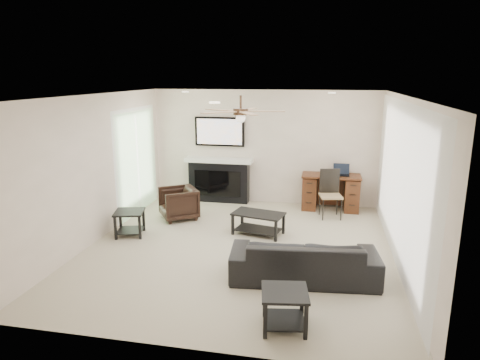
{
  "coord_description": "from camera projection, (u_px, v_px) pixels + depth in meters",
  "views": [
    {
      "loc": [
        1.32,
        -6.51,
        2.81
      ],
      "look_at": [
        -0.07,
        0.38,
        1.08
      ],
      "focal_mm": 32.0,
      "sensor_mm": 36.0,
      "label": 1
    }
  ],
  "objects": [
    {
      "name": "room_shell",
      "position": [
        252.0,
        148.0,
        6.76
      ],
      "size": [
        5.5,
        5.54,
        2.52
      ],
      "color": "beige",
      "rests_on": "ground"
    },
    {
      "name": "end_table_left",
      "position": [
        130.0,
        223.0,
        7.65
      ],
      "size": [
        0.61,
        0.61,
        0.45
      ],
      "primitive_type": "cube",
      "rotation": [
        0.0,
        0.0,
        0.26
      ],
      "color": "black",
      "rests_on": "ground"
    },
    {
      "name": "end_table_near",
      "position": [
        284.0,
        309.0,
        4.84
      ],
      "size": [
        0.59,
        0.59,
        0.45
      ],
      "primitive_type": "cube",
      "rotation": [
        0.0,
        0.0,
        0.15
      ],
      "color": "black",
      "rests_on": "ground"
    },
    {
      "name": "desk",
      "position": [
        330.0,
        192.0,
        9.09
      ],
      "size": [
        1.22,
        0.56,
        0.76
      ],
      "primitive_type": "cube",
      "color": "#3B160E",
      "rests_on": "ground"
    },
    {
      "name": "fireplace_unit",
      "position": [
        219.0,
        160.0,
        9.54
      ],
      "size": [
        1.52,
        0.34,
        1.91
      ],
      "primitive_type": "cube",
      "color": "black",
      "rests_on": "ground"
    },
    {
      "name": "sofa",
      "position": [
        304.0,
        259.0,
        5.99
      ],
      "size": [
        2.12,
        1.0,
        0.6
      ],
      "primitive_type": "imported",
      "rotation": [
        0.0,
        0.0,
        3.24
      ],
      "color": "black",
      "rests_on": "ground"
    },
    {
      "name": "desk_chair",
      "position": [
        331.0,
        194.0,
        8.54
      ],
      "size": [
        0.5,
        0.52,
        0.97
      ],
      "primitive_type": "cube",
      "rotation": [
        0.0,
        0.0,
        0.21
      ],
      "color": "black",
      "rests_on": "ground"
    },
    {
      "name": "coffee_table",
      "position": [
        258.0,
        224.0,
        7.71
      ],
      "size": [
        0.99,
        0.69,
        0.4
      ],
      "primitive_type": "cube",
      "rotation": [
        0.0,
        0.0,
        -0.22
      ],
      "color": "black",
      "rests_on": "ground"
    },
    {
      "name": "armchair",
      "position": [
        178.0,
        203.0,
        8.53
      ],
      "size": [
        0.96,
        0.95,
        0.63
      ],
      "primitive_type": "imported",
      "rotation": [
        0.0,
        0.0,
        -0.97
      ],
      "color": "black",
      "rests_on": "ground"
    },
    {
      "name": "laptop",
      "position": [
        341.0,
        170.0,
        8.91
      ],
      "size": [
        0.33,
        0.24,
        0.23
      ],
      "primitive_type": "cube",
      "color": "black",
      "rests_on": "desk"
    }
  ]
}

